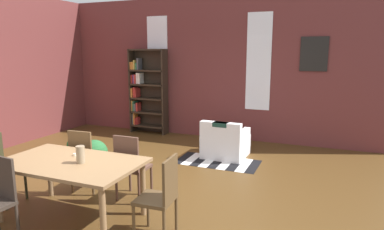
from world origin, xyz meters
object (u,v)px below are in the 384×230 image
Objects in this scene: vase_on_table at (81,155)px; dining_chair_far_right at (131,165)px; bookshelf_tall at (146,91)px; dining_chair_head_right at (161,195)px; potted_plant_window at (95,156)px; dining_table at (71,167)px; armchair_white at (225,143)px; dining_chair_far_left at (86,158)px; potted_plant_corner at (74,148)px; potted_plant_by_shelf at (232,134)px.

dining_chair_far_right is (0.23, 0.74, -0.34)m from vase_on_table.
dining_chair_far_right is 0.45× the size of bookshelf_tall.
bookshelf_tall is (-1.59, 4.38, 0.23)m from vase_on_table.
dining_chair_head_right is 0.45× the size of bookshelf_tall.
dining_chair_head_right is 5.16m from bookshelf_tall.
vase_on_table reaches higher than potted_plant_window.
dining_table is 2.09× the size of armchair_white.
bookshelf_tall is at bearing 109.92° from vase_on_table.
potted_plant_window is (-0.33, 0.62, -0.19)m from dining_chair_far_left.
bookshelf_tall is 2.63m from potted_plant_corner.
vase_on_table is at bearing -53.28° from dining_chair_far_left.
potted_plant_by_shelf is 3.15m from potted_plant_window.
dining_table is 1.25m from dining_chair_head_right.
potted_plant_window is (-1.76, -1.78, 0.05)m from armchair_white.
armchair_white reaches higher than potted_plant_corner.
potted_plant_corner is at bearing -154.96° from armchair_white.
dining_chair_head_right is (0.85, -0.74, 0.00)m from dining_chair_far_right.
armchair_white reaches higher than dining_table.
bookshelf_tall is 2.87m from armchair_white.
dining_chair_head_right is 2.27× the size of potted_plant_corner.
dining_table is at bearing -117.89° from dining_chair_far_right.
dining_chair_far_right is 1.29m from potted_plant_window.
potted_plant_corner is at bearing -94.75° from bookshelf_tall.
potted_plant_window is (-1.11, 0.62, -0.19)m from dining_chair_far_right.
dining_chair_far_right is 0.78m from dining_chair_far_left.
dining_chair_head_right is at bearing -86.34° from armchair_white.
armchair_white reaches higher than potted_plant_by_shelf.
dining_chair_far_right is 2.27× the size of potted_plant_corner.
potted_plant_window reaches higher than potted_plant_corner.
dining_chair_far_right is 2.51m from armchair_white.
potted_plant_by_shelf is at bearing 79.34° from vase_on_table.
potted_plant_window reaches higher than potted_plant_by_shelf.
dining_chair_far_right is at bearing -105.10° from armchair_white.
dining_chair_far_left reaches higher than potted_plant_by_shelf.
potted_plant_by_shelf is at bearing 58.48° from potted_plant_window.
vase_on_table is at bearing -100.66° from potted_plant_by_shelf.
bookshelf_tall is at bearing 116.49° from dining_chair_far_right.
potted_plant_corner is (-2.87, 1.90, -0.30)m from dining_chair_head_right.
dining_chair_far_left reaches higher than dining_table.
potted_plant_window is (-0.72, 1.37, -0.34)m from dining_table.
dining_chair_head_right is 1.14× the size of armchair_white.
dining_chair_far_left is 1.57× the size of potted_plant_window.
vase_on_table is 4.67m from bookshelf_tall.
dining_chair_head_right is 1.57× the size of potted_plant_window.
vase_on_table is 0.50× the size of potted_plant_corner.
vase_on_table is 0.22× the size of dining_chair_head_right.
potted_plant_window is (-0.88, 1.37, -0.53)m from vase_on_table.
vase_on_table reaches higher than potted_plant_corner.
potted_plant_window is at bearing -134.60° from armchair_white.
dining_chair_head_right is at bearing -85.56° from potted_plant_by_shelf.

